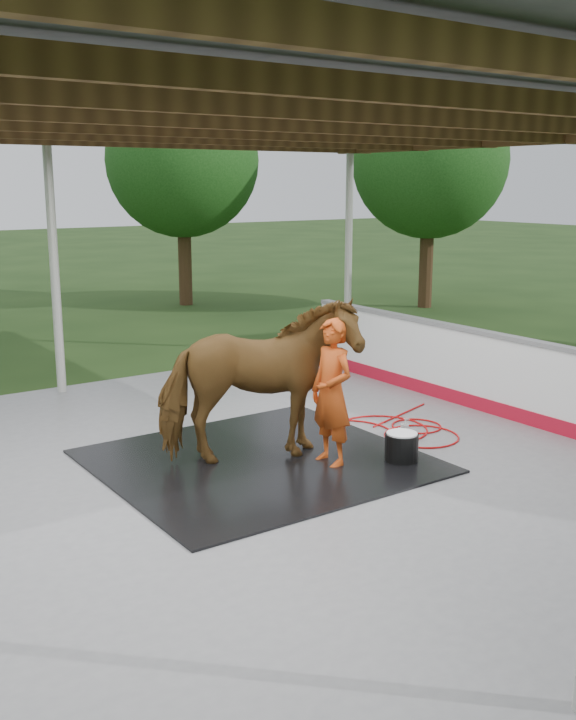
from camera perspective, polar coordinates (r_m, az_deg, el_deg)
ground at (r=8.89m, az=-5.55°, el=-8.91°), size 100.00×100.00×0.00m
concrete_slab at (r=8.88m, az=-5.55°, el=-8.76°), size 12.00×10.00×0.05m
pavilion_structure at (r=8.31m, az=-6.15°, el=17.46°), size 12.60×10.60×4.05m
dasher_board at (r=11.55m, az=14.69°, el=-1.14°), size 0.16×8.00×1.15m
tree_belt at (r=9.23m, az=-7.22°, el=15.83°), size 28.00×28.00×5.80m
rubber_mat at (r=9.42m, az=-2.07°, el=-7.19°), size 3.52×3.30×0.03m
horse at (r=9.14m, az=-2.12°, el=-1.52°), size 2.45×1.66×1.89m
handler at (r=9.12m, az=3.14°, el=-2.33°), size 0.41×0.63×1.71m
wash_bucket at (r=9.45m, az=8.08°, el=-6.16°), size 0.39×0.39×0.36m
soap_bottle_a at (r=10.28m, az=8.33°, el=-4.88°), size 0.15×0.15×0.28m
soap_bottle_b at (r=10.38m, az=8.08°, el=-4.99°), size 0.11×0.11×0.18m
hose_coil at (r=10.56m, az=6.74°, el=-5.07°), size 2.41×1.70×0.02m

